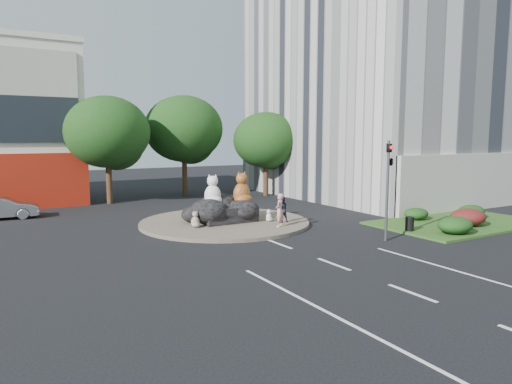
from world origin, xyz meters
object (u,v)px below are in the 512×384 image
kitten_white (269,215)px  parked_car (1,208)px  kitten_calico (195,219)px  pedestrian_dark (282,210)px  cat_tabby (242,188)px  pedestrian_pink (279,210)px  litter_bin (409,224)px  cat_white (213,190)px

kitten_white → parked_car: bearing=90.8°
kitten_calico → pedestrian_dark: pedestrian_dark is taller
cat_tabby → parked_car: size_ratio=0.47×
pedestrian_pink → litter_bin: (5.65, -4.18, -0.62)m
kitten_white → litter_bin: size_ratio=0.98×
parked_car → kitten_white: bearing=-120.8°
cat_tabby → kitten_white: (1.12, -1.27, -1.54)m
cat_tabby → kitten_calico: cat_tabby is taller
pedestrian_dark → cat_tabby: bearing=-39.8°
pedestrian_pink → litter_bin: 7.06m
kitten_white → pedestrian_dark: size_ratio=0.50×
kitten_white → pedestrian_pink: size_ratio=0.41×
kitten_white → parked_car: 16.90m
cat_white → parked_car: (-10.81, 8.24, -1.33)m
pedestrian_dark → parked_car: (-14.14, 10.62, -0.23)m
litter_bin → cat_white: bearing=137.0°
pedestrian_pink → pedestrian_dark: bearing=-170.0°
pedestrian_pink → kitten_calico: bearing=-67.6°
cat_tabby → pedestrian_pink: cat_tabby is taller
cat_white → parked_car: 13.66m
cat_white → cat_tabby: bearing=2.8°
kitten_white → parked_car: (-13.60, 10.02, 0.14)m
pedestrian_pink → kitten_white: bearing=-141.1°
cat_white → cat_tabby: (1.67, -0.51, 0.07)m
pedestrian_pink → litter_bin: size_ratio=2.42×
cat_tabby → pedestrian_pink: (0.81, -2.89, -0.99)m
kitten_calico → kitten_white: 4.48m
pedestrian_pink → parked_car: size_ratio=0.42×
cat_white → kitten_white: bearing=-12.8°
pedestrian_pink → litter_bin: bearing=103.2°
kitten_calico → parked_car: bearing=141.4°
cat_tabby → kitten_calico: (-3.33, -0.76, -1.45)m
kitten_calico → parked_car: (-9.16, 9.50, 0.05)m
parked_car → pedestrian_pink: bearing=-125.6°
cat_tabby → parked_car: cat_tabby is taller
kitten_calico → pedestrian_dark: bearing=-5.1°
pedestrian_dark → cat_white: bearing=-26.8°
pedestrian_pink → parked_car: pedestrian_pink is taller
parked_car → litter_bin: parked_car is taller
cat_tabby → pedestrian_dark: bearing=-50.8°
cat_tabby → parked_car: 15.31m
cat_white → pedestrian_pink: bearing=-34.2°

